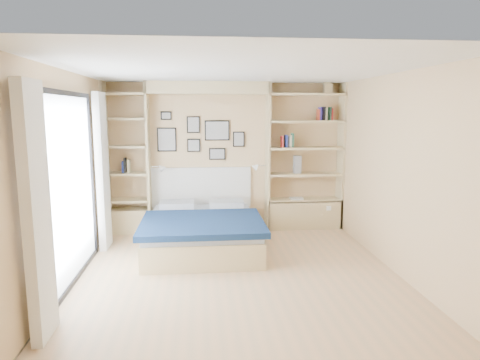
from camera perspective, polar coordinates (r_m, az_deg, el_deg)
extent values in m
plane|color=tan|center=(5.49, -0.28, -12.51)|extent=(4.50, 4.50, 0.00)
plane|color=tan|center=(7.39, -1.88, 3.14)|extent=(4.00, 0.00, 4.00)
plane|color=tan|center=(2.97, 3.68, -6.09)|extent=(4.00, 0.00, 4.00)
plane|color=tan|center=(5.36, -22.09, 0.15)|extent=(0.00, 4.50, 4.50)
plane|color=tan|center=(5.70, 20.16, 0.76)|extent=(0.00, 4.50, 4.50)
plane|color=white|center=(5.12, -0.30, 14.46)|extent=(4.50, 4.50, 0.00)
cube|color=tan|center=(7.25, -12.12, 2.82)|extent=(0.04, 0.35, 2.50)
cube|color=tan|center=(7.29, 3.71, 3.05)|extent=(0.04, 0.35, 2.50)
cube|color=tan|center=(7.17, -4.29, 12.14)|extent=(2.00, 0.35, 0.20)
cube|color=tan|center=(7.60, 13.29, 3.07)|extent=(0.04, 0.35, 2.50)
cube|color=tan|center=(7.36, -17.39, 2.70)|extent=(0.04, 0.35, 2.50)
cube|color=tan|center=(7.59, 8.49, -4.45)|extent=(1.30, 0.35, 0.50)
cube|color=tan|center=(7.48, -14.52, -5.25)|extent=(0.70, 0.35, 0.40)
cube|color=black|center=(5.30, -22.42, 10.67)|extent=(0.04, 2.08, 0.06)
cube|color=black|center=(5.66, -21.03, -12.13)|extent=(0.04, 2.08, 0.06)
cube|color=black|center=(4.43, -25.31, -3.85)|extent=(0.04, 0.06, 2.20)
cube|color=black|center=(6.35, -19.16, 0.27)|extent=(0.04, 0.06, 2.20)
cube|color=silver|center=(5.38, -21.80, -1.22)|extent=(0.01, 2.00, 2.20)
cube|color=white|center=(4.13, -25.48, -4.04)|extent=(0.10, 0.45, 2.30)
cube|color=white|center=(6.59, -17.86, 1.09)|extent=(0.10, 0.45, 2.30)
cube|color=tan|center=(7.54, 8.54, -2.60)|extent=(1.30, 0.35, 0.04)
cube|color=tan|center=(7.46, 8.62, 0.78)|extent=(1.30, 0.35, 0.04)
cube|color=tan|center=(7.41, 8.71, 4.23)|extent=(1.30, 0.35, 0.04)
cube|color=tan|center=(7.38, 8.79, 7.71)|extent=(1.30, 0.35, 0.04)
cube|color=tan|center=(7.39, 8.88, 11.20)|extent=(1.30, 0.35, 0.04)
cube|color=tan|center=(7.40, -14.63, -2.63)|extent=(0.70, 0.35, 0.04)
cube|color=tan|center=(7.33, -14.77, 0.82)|extent=(0.70, 0.35, 0.04)
cube|color=tan|center=(7.28, -14.92, 4.33)|extent=(0.70, 0.35, 0.04)
cube|color=tan|center=(7.25, -15.07, 7.87)|extent=(0.70, 0.35, 0.04)
cube|color=tan|center=(7.26, -15.20, 11.02)|extent=(0.70, 0.35, 0.04)
cube|color=tan|center=(6.45, -5.03, -7.56)|extent=(1.61, 2.01, 0.35)
cube|color=#AAB0BA|center=(6.38, -5.06, -5.62)|extent=(1.57, 1.97, 0.10)
cube|color=#0F2242|center=(6.04, -5.04, -5.80)|extent=(1.71, 1.41, 0.08)
cube|color=#AAB0BA|center=(7.05, -8.39, -3.33)|extent=(0.55, 0.40, 0.12)
cube|color=#AAB0BA|center=(7.06, -1.85, -3.23)|extent=(0.55, 0.40, 0.12)
cube|color=white|center=(7.42, -5.17, -1.00)|extent=(1.71, 0.04, 0.70)
cube|color=black|center=(7.34, -9.73, 5.33)|extent=(0.32, 0.02, 0.40)
cube|color=gray|center=(7.33, -9.74, 5.32)|extent=(0.28, 0.01, 0.36)
cube|color=black|center=(7.31, -6.24, 7.35)|extent=(0.22, 0.02, 0.28)
cube|color=gray|center=(7.30, -6.24, 7.35)|extent=(0.18, 0.01, 0.24)
cube|color=black|center=(7.33, -6.19, 4.62)|extent=(0.22, 0.02, 0.22)
cube|color=gray|center=(7.32, -6.19, 4.61)|extent=(0.18, 0.01, 0.18)
cube|color=black|center=(7.32, -3.07, 6.61)|extent=(0.42, 0.02, 0.34)
cube|color=gray|center=(7.31, -3.07, 6.61)|extent=(0.38, 0.01, 0.30)
cube|color=black|center=(7.35, -3.04, 3.49)|extent=(0.28, 0.02, 0.20)
cube|color=gray|center=(7.34, -3.04, 3.49)|extent=(0.24, 0.01, 0.16)
cube|color=black|center=(7.35, -0.16, 5.47)|extent=(0.20, 0.02, 0.26)
cube|color=gray|center=(7.34, -0.16, 5.46)|extent=(0.16, 0.01, 0.22)
cube|color=black|center=(7.32, -9.82, 8.45)|extent=(0.18, 0.02, 0.14)
cube|color=gray|center=(7.31, -9.82, 8.45)|extent=(0.14, 0.01, 0.10)
cylinder|color=silver|center=(7.17, -11.04, 1.75)|extent=(0.20, 0.02, 0.02)
cone|color=white|center=(7.17, -10.24, 1.60)|extent=(0.13, 0.12, 0.15)
cylinder|color=silver|center=(7.21, 2.70, 1.95)|extent=(0.20, 0.02, 0.02)
cone|color=white|center=(7.20, 1.91, 1.78)|extent=(0.13, 0.12, 0.15)
cube|color=#A51E1E|center=(7.30, 5.61, 5.11)|extent=(0.02, 0.15, 0.19)
cube|color=navy|center=(7.32, 6.14, 5.18)|extent=(0.03, 0.15, 0.21)
cube|color=black|center=(7.32, 6.38, 5.12)|extent=(0.03, 0.15, 0.19)
cube|color=#BFB28C|center=(7.33, 6.66, 5.17)|extent=(0.04, 0.15, 0.20)
cube|color=#26593F|center=(7.34, 6.98, 5.29)|extent=(0.03, 0.15, 0.23)
cube|color=#98331D|center=(7.43, 10.37, 8.54)|extent=(0.02, 0.15, 0.19)
cube|color=navy|center=(7.44, 10.63, 8.67)|extent=(0.03, 0.15, 0.22)
cube|color=black|center=(7.46, 11.09, 8.68)|extent=(0.03, 0.15, 0.23)
cube|color=tan|center=(7.46, 11.27, 8.59)|extent=(0.04, 0.15, 0.20)
cube|color=#26593F|center=(7.49, 11.89, 8.65)|extent=(0.03, 0.15, 0.22)
cube|color=#A51E1E|center=(7.49, 12.02, 8.57)|extent=(0.03, 0.15, 0.21)
cube|color=navy|center=(7.32, -15.30, 1.69)|extent=(0.02, 0.15, 0.19)
cube|color=black|center=(7.31, -15.06, 1.90)|extent=(0.03, 0.15, 0.24)
cube|color=#BFB28C|center=(7.30, -14.59, 1.80)|extent=(0.03, 0.15, 0.21)
cube|color=tan|center=(7.48, 11.59, 11.82)|extent=(0.13, 0.13, 0.15)
cone|color=tan|center=(7.49, 11.62, 12.70)|extent=(0.20, 0.20, 0.08)
cube|color=slate|center=(7.40, 7.64, 2.06)|extent=(0.12, 0.12, 0.30)
cube|color=white|center=(7.44, 7.53, -2.46)|extent=(0.22, 0.16, 0.03)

